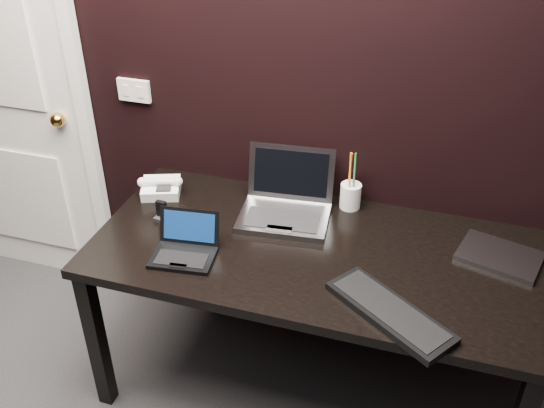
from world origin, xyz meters
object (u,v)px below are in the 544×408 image
(desk_phone, at_px, (161,187))
(netbook, at_px, (185,248))
(silver_laptop, at_px, (286,205))
(closed_laptop, at_px, (500,256))
(mobile_phone, at_px, (161,213))
(desk, at_px, (313,265))
(ext_keyboard, at_px, (389,312))
(pen_cup, at_px, (351,195))

(desk_phone, bearing_deg, netbook, -52.81)
(netbook, bearing_deg, silver_laptop, 52.49)
(netbook, bearing_deg, closed_laptop, 16.35)
(netbook, distance_m, mobile_phone, 0.26)
(desk_phone, bearing_deg, mobile_phone, -63.53)
(desk, relative_size, closed_laptop, 5.12)
(ext_keyboard, relative_size, pen_cup, 1.82)
(desk_phone, height_order, mobile_phone, desk_phone)
(desk, bearing_deg, closed_laptop, 12.65)
(desk, bearing_deg, netbook, -158.38)
(ext_keyboard, bearing_deg, desk_phone, 156.33)
(desk, bearing_deg, silver_laptop, 130.96)
(ext_keyboard, height_order, desk_phone, desk_phone)
(desk, bearing_deg, ext_keyboard, -40.27)
(ext_keyboard, relative_size, mobile_phone, 5.39)
(netbook, distance_m, desk_phone, 0.46)
(ext_keyboard, height_order, mobile_phone, mobile_phone)
(desk_phone, bearing_deg, pen_cup, 10.33)
(desk_phone, bearing_deg, silver_laptop, 0.68)
(desk_phone, relative_size, mobile_phone, 2.34)
(desk, distance_m, desk_phone, 0.76)
(closed_laptop, relative_size, desk_phone, 1.64)
(silver_laptop, bearing_deg, desk, -49.04)
(ext_keyboard, relative_size, closed_laptop, 1.40)
(netbook, bearing_deg, ext_keyboard, -7.18)
(ext_keyboard, xyz_separation_m, closed_laptop, (0.35, 0.43, -0.00))
(silver_laptop, bearing_deg, mobile_phone, -158.61)
(silver_laptop, height_order, pen_cup, pen_cup)
(netbook, height_order, silver_laptop, silver_laptop)
(silver_laptop, distance_m, pen_cup, 0.28)
(closed_laptop, xyz_separation_m, desk_phone, (-1.41, 0.03, 0.03))
(desk, bearing_deg, pen_cup, 77.45)
(netbook, xyz_separation_m, pen_cup, (0.53, 0.51, 0.03))
(mobile_phone, relative_size, pen_cup, 0.34)
(netbook, bearing_deg, mobile_phone, 135.25)
(desk, distance_m, ext_keyboard, 0.44)
(desk, distance_m, mobile_phone, 0.65)
(closed_laptop, height_order, pen_cup, pen_cup)
(desk, distance_m, pen_cup, 0.37)
(silver_laptop, bearing_deg, ext_keyboard, -43.53)
(desk, height_order, netbook, netbook)
(desk_phone, bearing_deg, ext_keyboard, -23.67)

